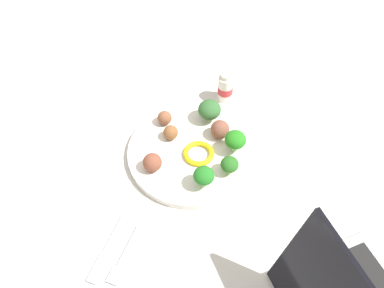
% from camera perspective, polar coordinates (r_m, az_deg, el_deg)
% --- Properties ---
extents(ground_plane, '(4.00, 4.00, 0.00)m').
position_cam_1_polar(ground_plane, '(0.89, 0.00, -1.46)').
color(ground_plane, beige).
extents(plate, '(0.28, 0.28, 0.02)m').
position_cam_1_polar(plate, '(0.88, 0.00, -1.15)').
color(plate, white).
rests_on(plate, ground_plane).
extents(broccoli_floret_back_left, '(0.04, 0.04, 0.04)m').
position_cam_1_polar(broccoli_floret_back_left, '(0.82, 5.30, -2.92)').
color(broccoli_floret_back_left, '#9FC567').
rests_on(broccoli_floret_back_left, plate).
extents(broccoli_floret_far_rim, '(0.04, 0.04, 0.05)m').
position_cam_1_polar(broccoli_floret_far_rim, '(0.80, 1.67, -4.51)').
color(broccoli_floret_far_rim, '#9FC380').
rests_on(broccoli_floret_far_rim, plate).
extents(broccoli_floret_back_right, '(0.05, 0.05, 0.05)m').
position_cam_1_polar(broccoli_floret_back_right, '(0.85, 6.11, 0.56)').
color(broccoli_floret_back_right, '#9ABC83').
rests_on(broccoli_floret_back_right, plate).
extents(broccoli_floret_mid_right, '(0.05, 0.05, 0.05)m').
position_cam_1_polar(broccoli_floret_mid_right, '(0.91, 2.48, 4.83)').
color(broccoli_floret_mid_right, '#9ECE7E').
rests_on(broccoli_floret_mid_right, plate).
extents(meatball_far_rim, '(0.03, 0.03, 0.03)m').
position_cam_1_polar(meatball_far_rim, '(0.89, -3.03, 1.63)').
color(meatball_far_rim, brown).
rests_on(meatball_far_rim, plate).
extents(meatball_mid_left, '(0.03, 0.03, 0.03)m').
position_cam_1_polar(meatball_mid_left, '(0.92, -3.88, 3.68)').
color(meatball_mid_left, brown).
rests_on(meatball_mid_left, plate).
extents(meatball_back_left, '(0.04, 0.04, 0.04)m').
position_cam_1_polar(meatball_back_left, '(0.89, 3.96, 2.07)').
color(meatball_back_left, brown).
rests_on(meatball_back_left, plate).
extents(meatball_back_right, '(0.04, 0.04, 0.04)m').
position_cam_1_polar(meatball_back_right, '(0.84, -5.61, -2.59)').
color(meatball_back_right, brown).
rests_on(meatball_back_right, plate).
extents(pepper_ring_front_left, '(0.07, 0.07, 0.01)m').
position_cam_1_polar(pepper_ring_front_left, '(0.86, 0.94, -1.33)').
color(pepper_ring_front_left, yellow).
rests_on(pepper_ring_front_left, plate).
extents(napkin, '(0.18, 0.14, 0.01)m').
position_cam_1_polar(napkin, '(0.78, -10.27, -14.55)').
color(napkin, white).
rests_on(napkin, ground_plane).
extents(fork, '(0.12, 0.03, 0.01)m').
position_cam_1_polar(fork, '(0.77, -9.40, -15.40)').
color(fork, silver).
rests_on(fork, napkin).
extents(knife, '(0.15, 0.04, 0.01)m').
position_cam_1_polar(knife, '(0.78, -11.73, -14.30)').
color(knife, silver).
rests_on(knife, napkin).
extents(yogurt_bottle, '(0.04, 0.04, 0.08)m').
position_cam_1_polar(yogurt_bottle, '(0.98, 4.71, 7.87)').
color(yogurt_bottle, white).
rests_on(yogurt_bottle, ground_plane).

